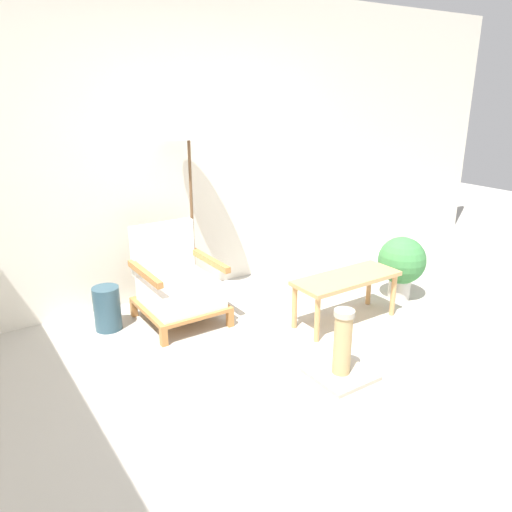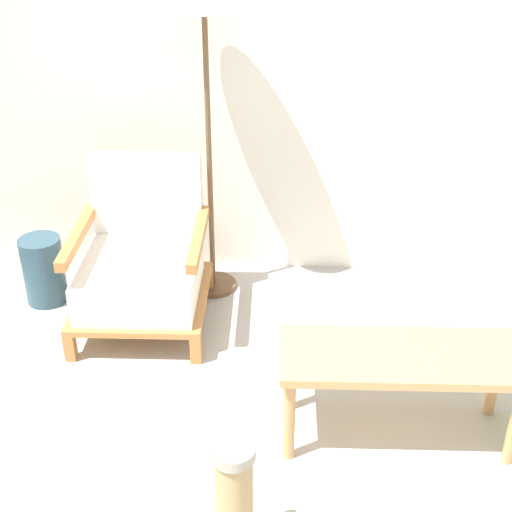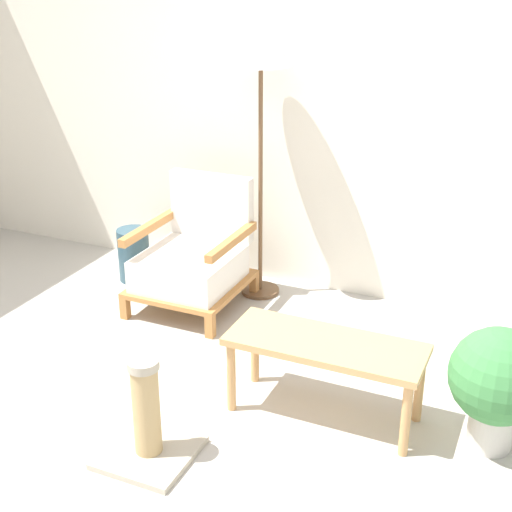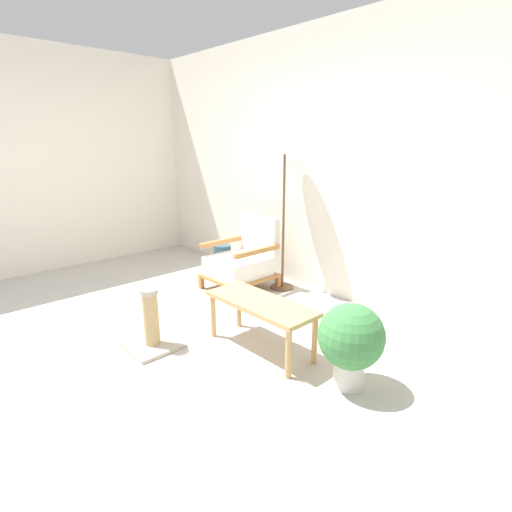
{
  "view_description": "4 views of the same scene",
  "coord_description": "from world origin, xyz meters",
  "px_view_note": "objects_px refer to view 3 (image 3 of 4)",
  "views": [
    {
      "loc": [
        -2.14,
        -1.99,
        1.88
      ],
      "look_at": [
        0.02,
        1.24,
        0.55
      ],
      "focal_mm": 35.0,
      "sensor_mm": 36.0,
      "label": 1
    },
    {
      "loc": [
        0.1,
        -1.45,
        2.04
      ],
      "look_at": [
        0.02,
        1.24,
        0.55
      ],
      "focal_mm": 50.0,
      "sensor_mm": 36.0,
      "label": 2
    },
    {
      "loc": [
        1.47,
        -2.01,
        2.06
      ],
      "look_at": [
        0.02,
        1.24,
        0.55
      ],
      "focal_mm": 50.0,
      "sensor_mm": 36.0,
      "label": 3
    },
    {
      "loc": [
        2.64,
        -1.2,
        1.57
      ],
      "look_at": [
        0.02,
        1.24,
        0.55
      ],
      "focal_mm": 28.0,
      "sensor_mm": 36.0,
      "label": 4
    }
  ],
  "objects_px": {
    "potted_plant": "(498,380)",
    "floor_lamp": "(261,61)",
    "coffee_table": "(325,352)",
    "scratching_post": "(147,425)",
    "armchair": "(194,258)",
    "vase": "(134,255)"
  },
  "relations": [
    {
      "from": "armchair",
      "to": "scratching_post",
      "type": "relative_size",
      "value": 1.6
    },
    {
      "from": "armchair",
      "to": "scratching_post",
      "type": "bearing_deg",
      "value": -69.26
    },
    {
      "from": "armchair",
      "to": "potted_plant",
      "type": "distance_m",
      "value": 2.04
    },
    {
      "from": "floor_lamp",
      "to": "vase",
      "type": "xyz_separation_m",
      "value": [
        -0.87,
        -0.16,
        -1.31
      ]
    },
    {
      "from": "floor_lamp",
      "to": "coffee_table",
      "type": "height_order",
      "value": "floor_lamp"
    },
    {
      "from": "coffee_table",
      "to": "vase",
      "type": "xyz_separation_m",
      "value": [
        -1.69,
        0.96,
        -0.17
      ]
    },
    {
      "from": "vase",
      "to": "scratching_post",
      "type": "relative_size",
      "value": 0.74
    },
    {
      "from": "coffee_table",
      "to": "vase",
      "type": "height_order",
      "value": "coffee_table"
    },
    {
      "from": "potted_plant",
      "to": "vase",
      "type": "bearing_deg",
      "value": 160.26
    },
    {
      "from": "coffee_table",
      "to": "scratching_post",
      "type": "bearing_deg",
      "value": -134.82
    },
    {
      "from": "scratching_post",
      "to": "floor_lamp",
      "type": "bearing_deg",
      "value": 97.23
    },
    {
      "from": "coffee_table",
      "to": "scratching_post",
      "type": "distance_m",
      "value": 0.88
    },
    {
      "from": "potted_plant",
      "to": "floor_lamp",
      "type": "bearing_deg",
      "value": 146.78
    },
    {
      "from": "vase",
      "to": "potted_plant",
      "type": "bearing_deg",
      "value": -19.74
    },
    {
      "from": "floor_lamp",
      "to": "coffee_table",
      "type": "xyz_separation_m",
      "value": [
        0.82,
        -1.12,
        -1.14
      ]
    },
    {
      "from": "coffee_table",
      "to": "potted_plant",
      "type": "distance_m",
      "value": 0.77
    },
    {
      "from": "floor_lamp",
      "to": "potted_plant",
      "type": "relative_size",
      "value": 2.91
    },
    {
      "from": "vase",
      "to": "potted_plant",
      "type": "relative_size",
      "value": 0.62
    },
    {
      "from": "floor_lamp",
      "to": "potted_plant",
      "type": "distance_m",
      "value": 2.22
    },
    {
      "from": "floor_lamp",
      "to": "scratching_post",
      "type": "bearing_deg",
      "value": -82.77
    },
    {
      "from": "floor_lamp",
      "to": "scratching_post",
      "type": "relative_size",
      "value": 3.46
    },
    {
      "from": "potted_plant",
      "to": "armchair",
      "type": "bearing_deg",
      "value": 159.1
    }
  ]
}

